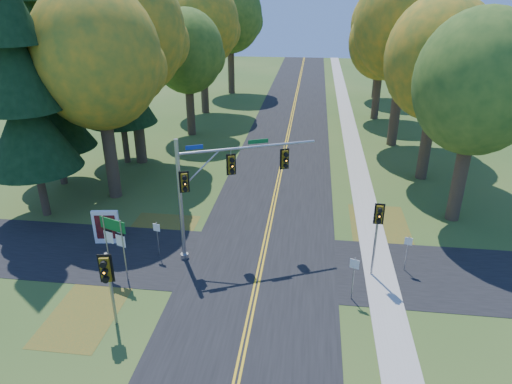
# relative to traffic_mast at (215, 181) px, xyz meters

# --- Properties ---
(ground) EXTENTS (160.00, 160.00, 0.00)m
(ground) POSITION_rel_traffic_mast_xyz_m (2.49, -2.70, -4.37)
(ground) COLOR #294D1B
(ground) RESTS_ON ground
(road_main) EXTENTS (8.00, 160.00, 0.02)m
(road_main) POSITION_rel_traffic_mast_xyz_m (2.49, -2.70, -4.36)
(road_main) COLOR black
(road_main) RESTS_ON ground
(road_cross) EXTENTS (60.00, 6.00, 0.02)m
(road_cross) POSITION_rel_traffic_mast_xyz_m (2.49, -0.70, -4.37)
(road_cross) COLOR black
(road_cross) RESTS_ON ground
(centerline_left) EXTENTS (0.10, 160.00, 0.01)m
(centerline_left) POSITION_rel_traffic_mast_xyz_m (2.39, -2.70, -4.35)
(centerline_left) COLOR gold
(centerline_left) RESTS_ON road_main
(centerline_right) EXTENTS (0.10, 160.00, 0.01)m
(centerline_right) POSITION_rel_traffic_mast_xyz_m (2.59, -2.70, -4.35)
(centerline_right) COLOR gold
(centerline_right) RESTS_ON road_main
(sidewalk_east) EXTENTS (1.60, 160.00, 0.06)m
(sidewalk_east) POSITION_rel_traffic_mast_xyz_m (8.69, -2.70, -4.34)
(sidewalk_east) COLOR #9E998E
(sidewalk_east) RESTS_ON ground
(leaf_patch_w_near) EXTENTS (4.00, 6.00, 0.00)m
(leaf_patch_w_near) POSITION_rel_traffic_mast_xyz_m (-4.01, 1.30, -4.37)
(leaf_patch_w_near) COLOR brown
(leaf_patch_w_near) RESTS_ON ground
(leaf_patch_e) EXTENTS (3.50, 8.00, 0.00)m
(leaf_patch_e) POSITION_rel_traffic_mast_xyz_m (9.29, 3.30, -4.37)
(leaf_patch_e) COLOR brown
(leaf_patch_e) RESTS_ON ground
(leaf_patch_w_far) EXTENTS (3.00, 5.00, 0.00)m
(leaf_patch_w_far) POSITION_rel_traffic_mast_xyz_m (-5.01, -5.70, -4.37)
(leaf_patch_w_far) COLOR brown
(leaf_patch_w_far) RESTS_ON ground
(tree_w_a) EXTENTS (8.00, 8.00, 14.15)m
(tree_w_a) POSITION_rel_traffic_mast_xyz_m (-8.64, 6.68, 5.11)
(tree_w_a) COLOR #38281C
(tree_w_a) RESTS_ON ground
(tree_e_a) EXTENTS (7.20, 7.20, 12.73)m
(tree_e_a) POSITION_rel_traffic_mast_xyz_m (14.06, 6.07, 4.16)
(tree_e_a) COLOR #38281C
(tree_e_a) RESTS_ON ground
(tree_w_b) EXTENTS (8.60, 8.60, 15.38)m
(tree_w_b) POSITION_rel_traffic_mast_xyz_m (-9.23, 13.59, 5.99)
(tree_w_b) COLOR #38281C
(tree_w_b) RESTS_ON ground
(tree_e_b) EXTENTS (7.60, 7.60, 13.33)m
(tree_e_b) POSITION_rel_traffic_mast_xyz_m (13.46, 12.88, 4.52)
(tree_e_b) COLOR #38281C
(tree_e_b) RESTS_ON ground
(tree_w_c) EXTENTS (6.80, 6.80, 11.91)m
(tree_w_c) POSITION_rel_traffic_mast_xyz_m (-7.05, 21.77, 3.57)
(tree_w_c) COLOR #38281C
(tree_w_c) RESTS_ON ground
(tree_e_c) EXTENTS (8.80, 8.80, 15.79)m
(tree_e_c) POSITION_rel_traffic_mast_xyz_m (12.37, 20.99, 6.29)
(tree_e_c) COLOR #38281C
(tree_e_c) RESTS_ON ground
(tree_w_d) EXTENTS (8.20, 8.20, 14.56)m
(tree_w_d) POSITION_rel_traffic_mast_xyz_m (-7.63, 30.48, 5.40)
(tree_w_d) COLOR #38281C
(tree_w_d) RESTS_ON ground
(tree_e_d) EXTENTS (7.00, 7.00, 12.32)m
(tree_e_d) POSITION_rel_traffic_mast_xyz_m (11.75, 30.17, 3.86)
(tree_e_d) COLOR #38281C
(tree_e_d) RESTS_ON ground
(tree_w_e) EXTENTS (8.40, 8.40, 14.97)m
(tree_w_e) POSITION_rel_traffic_mast_xyz_m (-6.43, 41.38, 5.70)
(tree_w_e) COLOR #38281C
(tree_w_e) RESTS_ON ground
(tree_e_e) EXTENTS (7.80, 7.80, 13.74)m
(tree_e_e) POSITION_rel_traffic_mast_xyz_m (12.96, 40.88, 4.82)
(tree_e_e) COLOR #38281C
(tree_e_e) RESTS_ON ground
(pine_a) EXTENTS (5.60, 5.60, 19.48)m
(pine_a) POSITION_rel_traffic_mast_xyz_m (-12.01, 3.30, 4.81)
(pine_a) COLOR #38281C
(pine_a) RESTS_ON ground
(pine_b) EXTENTS (5.60, 5.60, 17.31)m
(pine_b) POSITION_rel_traffic_mast_xyz_m (-13.51, 8.30, 3.79)
(pine_b) COLOR #38281C
(pine_b) RESTS_ON ground
(pine_c) EXTENTS (5.60, 5.60, 20.56)m
(pine_c) POSITION_rel_traffic_mast_xyz_m (-10.51, 13.30, 5.32)
(pine_c) COLOR #38281C
(pine_c) RESTS_ON ground
(traffic_mast) EXTENTS (6.92, 3.35, 6.80)m
(traffic_mast) POSITION_rel_traffic_mast_xyz_m (0.00, 0.00, 0.00)
(traffic_mast) COLOR #94969C
(traffic_mast) RESTS_ON ground
(east_signal_pole) EXTENTS (0.48, 0.56, 4.17)m
(east_signal_pole) POSITION_rel_traffic_mast_xyz_m (8.22, -1.19, -1.21)
(east_signal_pole) COLOR gray
(east_signal_pole) RESTS_ON ground
(ped_signal_pole) EXTENTS (0.58, 0.68, 3.71)m
(ped_signal_pole) POSITION_rel_traffic_mast_xyz_m (-3.25, -6.43, -1.62)
(ped_signal_pole) COLOR gray
(ped_signal_pole) RESTS_ON ground
(route_sign_cluster) EXTENTS (1.49, 0.60, 3.38)m
(route_sign_cluster) POSITION_rel_traffic_mast_xyz_m (-4.57, -2.76, -2.00)
(route_sign_cluster) COLOR gray
(route_sign_cluster) RESTS_ON ground
(info_kiosk) EXTENTS (1.50, 0.41, 2.06)m
(info_kiosk) POSITION_rel_traffic_mast_xyz_m (-6.52, 0.35, -3.35)
(info_kiosk) COLOR white
(info_kiosk) RESTS_ON ground
(reg_sign_e_north) EXTENTS (0.38, 0.13, 2.03)m
(reg_sign_e_north) POSITION_rel_traffic_mast_xyz_m (9.99, -0.37, -2.99)
(reg_sign_e_north) COLOR gray
(reg_sign_e_north) RESTS_ON ground
(reg_sign_e_south) EXTENTS (0.42, 0.18, 2.29)m
(reg_sign_e_south) POSITION_rel_traffic_mast_xyz_m (7.08, -3.17, -2.81)
(reg_sign_e_south) COLOR gray
(reg_sign_e_south) RESTS_ON ground
(reg_sign_w) EXTENTS (0.40, 0.13, 2.11)m
(reg_sign_w) POSITION_rel_traffic_mast_xyz_m (-3.14, -0.71, -2.93)
(reg_sign_w) COLOR gray
(reg_sign_w) RESTS_ON ground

